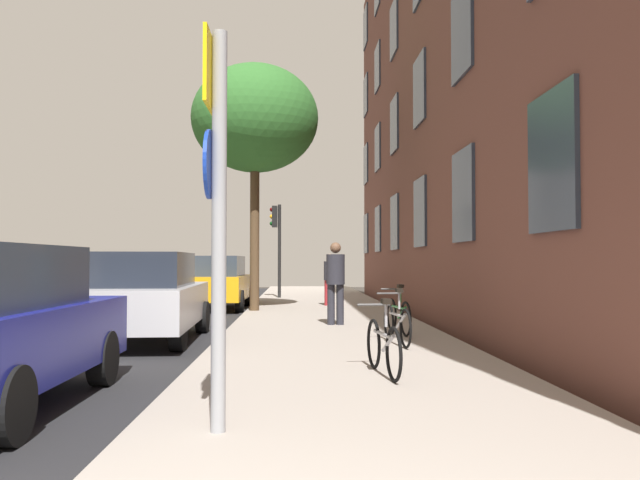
# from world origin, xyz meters

# --- Properties ---
(ground_plane) EXTENTS (41.80, 41.80, 0.00)m
(ground_plane) POSITION_xyz_m (-2.40, 15.00, 0.00)
(ground_plane) COLOR #332D28
(road_asphalt) EXTENTS (7.00, 38.00, 0.01)m
(road_asphalt) POSITION_xyz_m (-4.50, 15.00, 0.01)
(road_asphalt) COLOR #232326
(road_asphalt) RESTS_ON ground
(sidewalk) EXTENTS (4.20, 38.00, 0.12)m
(sidewalk) POSITION_xyz_m (1.10, 15.00, 0.06)
(sidewalk) COLOR #9E9389
(sidewalk) RESTS_ON ground
(building_facade) EXTENTS (0.56, 27.00, 13.13)m
(building_facade) POSITION_xyz_m (3.69, 14.50, 6.58)
(building_facade) COLOR brown
(building_facade) RESTS_ON ground
(sign_post) EXTENTS (0.16, 0.60, 3.21)m
(sign_post) POSITION_xyz_m (-0.26, 3.77, 2.01)
(sign_post) COLOR gray
(sign_post) RESTS_ON sidewalk
(traffic_light) EXTENTS (0.43, 0.24, 3.47)m
(traffic_light) POSITION_xyz_m (-0.35, 23.04, 2.50)
(traffic_light) COLOR black
(traffic_light) RESTS_ON sidewalk
(tree_near) EXTENTS (3.52, 3.52, 6.81)m
(tree_near) POSITION_xyz_m (-0.77, 16.66, 5.41)
(tree_near) COLOR #4C3823
(tree_near) RESTS_ON sidewalk
(bicycle_0) EXTENTS (0.42, 1.58, 0.91)m
(bicycle_0) POSITION_xyz_m (1.42, 6.31, 0.47)
(bicycle_0) COLOR black
(bicycle_0) RESTS_ON sidewalk
(bicycle_1) EXTENTS (0.42, 1.66, 0.91)m
(bicycle_1) POSITION_xyz_m (2.02, 9.17, 0.47)
(bicycle_1) COLOR black
(bicycle_1) RESTS_ON sidewalk
(bicycle_2) EXTENTS (0.42, 1.58, 0.93)m
(bicycle_2) POSITION_xyz_m (2.29, 10.71, 0.48)
(bicycle_2) COLOR black
(bicycle_2) RESTS_ON sidewalk
(pedestrian_0) EXTENTS (0.50, 0.50, 1.76)m
(pedestrian_0) POSITION_xyz_m (1.22, 12.53, 1.12)
(pedestrian_0) COLOR #26262D
(pedestrian_0) RESTS_ON sidewalk
(pedestrian_1) EXTENTS (0.39, 0.39, 1.58)m
(pedestrian_1) POSITION_xyz_m (1.41, 18.60, 1.02)
(pedestrian_1) COLOR maroon
(pedestrian_1) RESTS_ON sidewalk
(car_1) EXTENTS (1.91, 4.42, 1.62)m
(car_1) POSITION_xyz_m (-2.33, 10.58, 0.84)
(car_1) COLOR #B7B7BC
(car_1) RESTS_ON road_asphalt
(car_2) EXTENTS (1.82, 4.44, 1.62)m
(car_2) POSITION_xyz_m (-2.02, 18.71, 0.84)
(car_2) COLOR orange
(car_2) RESTS_ON road_asphalt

